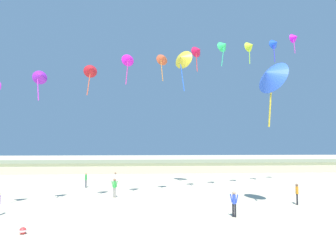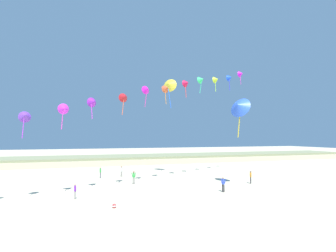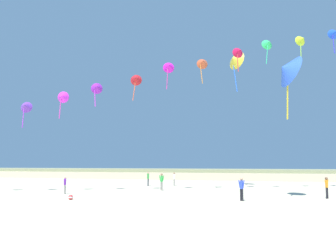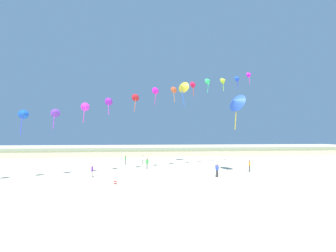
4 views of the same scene
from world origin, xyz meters
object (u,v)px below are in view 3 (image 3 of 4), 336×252
person_near_left (65,184)px  beach_ball (71,197)px  large_kite_low_lead (235,60)px  large_kite_mid_trail (287,70)px  person_mid_center (327,186)px  person_far_right (162,180)px  person_far_center (242,187)px  person_near_right (148,178)px  person_far_left (174,178)px

person_near_left → beach_ball: person_near_left is taller
large_kite_low_lead → large_kite_mid_trail: large_kite_low_lead is taller
beach_ball → large_kite_mid_trail: bearing=17.1°
person_near_left → person_mid_center: 21.75m
person_near_left → person_far_right: 9.42m
person_mid_center → large_kite_low_lead: 18.71m
person_far_center → large_kite_mid_trail: 9.78m
person_mid_center → person_far_center: person_far_center is taller
beach_ball → person_mid_center: bearing=19.2°
person_far_right → large_kite_low_lead: size_ratio=0.34×
person_near_right → large_kite_low_lead: bearing=-2.4°
person_mid_center → person_near_left: bearing=-174.5°
person_mid_center → large_kite_mid_trail: large_kite_mid_trail is taller
person_far_right → large_kite_mid_trail: (12.00, -5.80, 8.92)m
person_mid_center → person_far_left: (-15.29, 11.06, -0.01)m
person_near_left → person_mid_center: (21.65, 2.08, 0.06)m
person_far_right → beach_ball: person_far_right is taller
person_far_right → large_kite_low_lead: 16.31m
person_near_right → person_mid_center: size_ratio=1.01×
person_near_right → beach_ball: (0.10, -17.09, -0.78)m
person_mid_center → large_kite_mid_trail: size_ratio=0.31×
person_near_left → person_far_center: (15.54, -1.48, 0.08)m
person_near_left → beach_ball: (3.30, -4.31, -0.71)m
person_near_right → large_kite_mid_trail: size_ratio=0.31×
person_near_left → large_kite_mid_trail: large_kite_mid_trail is taller
beach_ball → person_far_left: bearing=80.0°
large_kite_low_lead → person_far_center: bearing=-82.9°
large_kite_mid_trail → large_kite_low_lead: bearing=113.6°
person_near_right → large_kite_low_lead: size_ratio=0.33×
person_near_right → beach_ball: bearing=-89.6°
person_near_left → large_kite_low_lead: large_kite_low_lead is taller
person_far_left → large_kite_mid_trail: size_ratio=0.31×
person_far_left → person_far_right: (0.62, -6.81, 0.04)m
person_near_left → person_far_center: size_ratio=0.91×
person_near_right → large_kite_mid_trail: bearing=-37.8°
person_near_right → person_mid_center: bearing=-30.1°
person_far_right → person_near_left: bearing=-137.8°
person_near_right → person_far_right: bearing=-59.6°
person_far_left → large_kite_mid_trail: (12.62, -12.61, 8.96)m
person_mid_center → large_kite_mid_trail: 9.47m
large_kite_low_lead → beach_ball: large_kite_low_lead is taller
person_mid_center → person_near_right: bearing=149.9°
person_near_left → large_kite_low_lead: bearing=41.7°
person_far_right → large_kite_low_lead: (6.85, 6.00, 13.53)m
person_far_left → person_far_center: 17.26m
person_near_left → person_far_left: size_ratio=0.95×
person_far_center → beach_ball: size_ratio=4.65×
person_near_right → person_far_right: size_ratio=0.98×
person_far_center → person_near_right: bearing=130.9°
person_near_left → person_far_center: bearing=-5.4°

